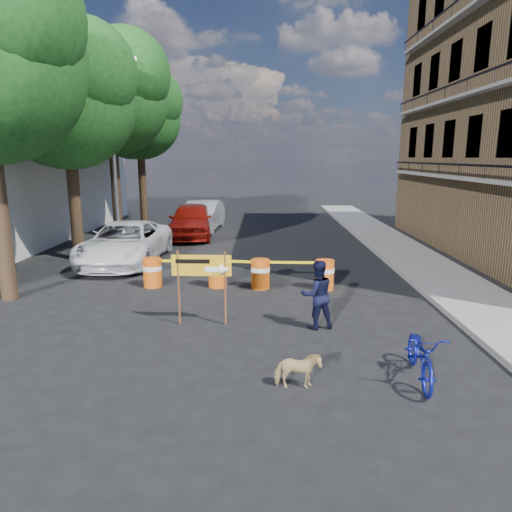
{
  "coord_description": "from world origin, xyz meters",
  "views": [
    {
      "loc": [
        0.35,
        -10.26,
        3.93
      ],
      "look_at": [
        0.17,
        1.83,
        1.3
      ],
      "focal_mm": 32.0,
      "sensor_mm": 36.0,
      "label": 1
    }
  ],
  "objects_px": {
    "barrel_mid_left": "(218,272)",
    "suv_white": "(126,243)",
    "sedan_silver": "(202,216)",
    "pedestrian": "(317,295)",
    "sedan_red": "(191,220)",
    "detour_sign": "(209,271)",
    "barrel_far_left": "(152,272)",
    "bicycle": "(423,331)",
    "barrel_far_right": "(325,274)",
    "dog": "(298,371)",
    "barrel_mid_right": "(260,273)"
  },
  "relations": [
    {
      "from": "barrel_mid_left",
      "to": "dog",
      "type": "distance_m",
      "value": 6.62
    },
    {
      "from": "barrel_far_left",
      "to": "barrel_far_right",
      "type": "bearing_deg",
      "value": -2.1
    },
    {
      "from": "barrel_mid_left",
      "to": "suv_white",
      "type": "distance_m",
      "value": 4.94
    },
    {
      "from": "bicycle",
      "to": "barrel_mid_right",
      "type": "bearing_deg",
      "value": 123.08
    },
    {
      "from": "dog",
      "to": "suv_white",
      "type": "height_order",
      "value": "suv_white"
    },
    {
      "from": "sedan_red",
      "to": "suv_white",
      "type": "bearing_deg",
      "value": -109.23
    },
    {
      "from": "barrel_far_right",
      "to": "barrel_mid_left",
      "type": "bearing_deg",
      "value": 176.34
    },
    {
      "from": "pedestrian",
      "to": "sedan_silver",
      "type": "height_order",
      "value": "pedestrian"
    },
    {
      "from": "barrel_mid_left",
      "to": "sedan_red",
      "type": "distance_m",
      "value": 9.1
    },
    {
      "from": "dog",
      "to": "sedan_red",
      "type": "height_order",
      "value": "sedan_red"
    },
    {
      "from": "suv_white",
      "to": "sedan_silver",
      "type": "height_order",
      "value": "sedan_silver"
    },
    {
      "from": "barrel_mid_right",
      "to": "sedan_silver",
      "type": "xyz_separation_m",
      "value": [
        -3.2,
        11.03,
        0.34
      ]
    },
    {
      "from": "barrel_mid_right",
      "to": "dog",
      "type": "xyz_separation_m",
      "value": [
        0.68,
        -6.16,
        -0.14
      ]
    },
    {
      "from": "barrel_far_right",
      "to": "suv_white",
      "type": "bearing_deg",
      "value": 154.23
    },
    {
      "from": "barrel_far_right",
      "to": "detour_sign",
      "type": "xyz_separation_m",
      "value": [
        -3.13,
        -3.05,
        0.85
      ]
    },
    {
      "from": "detour_sign",
      "to": "bicycle",
      "type": "height_order",
      "value": "bicycle"
    },
    {
      "from": "barrel_mid_left",
      "to": "barrel_far_right",
      "type": "height_order",
      "value": "same"
    },
    {
      "from": "sedan_red",
      "to": "barrel_far_left",
      "type": "bearing_deg",
      "value": -92.31
    },
    {
      "from": "barrel_far_left",
      "to": "dog",
      "type": "xyz_separation_m",
      "value": [
        4.0,
        -6.29,
        -0.14
      ]
    },
    {
      "from": "barrel_mid_right",
      "to": "pedestrian",
      "type": "xyz_separation_m",
      "value": [
        1.33,
        -3.29,
        0.34
      ]
    },
    {
      "from": "barrel_far_left",
      "to": "bicycle",
      "type": "distance_m",
      "value": 8.62
    },
    {
      "from": "barrel_far_left",
      "to": "dog",
      "type": "distance_m",
      "value": 7.46
    },
    {
      "from": "barrel_mid_left",
      "to": "suv_white",
      "type": "bearing_deg",
      "value": 139.78
    },
    {
      "from": "barrel_mid_left",
      "to": "suv_white",
      "type": "relative_size",
      "value": 0.16
    },
    {
      "from": "barrel_far_right",
      "to": "sedan_red",
      "type": "distance_m",
      "value": 10.55
    },
    {
      "from": "dog",
      "to": "sedan_silver",
      "type": "relative_size",
      "value": 0.16
    },
    {
      "from": "pedestrian",
      "to": "detour_sign",
      "type": "bearing_deg",
      "value": -18.33
    },
    {
      "from": "suv_white",
      "to": "sedan_red",
      "type": "bearing_deg",
      "value": 74.93
    },
    {
      "from": "barrel_far_right",
      "to": "bicycle",
      "type": "height_order",
      "value": "bicycle"
    },
    {
      "from": "pedestrian",
      "to": "bicycle",
      "type": "height_order",
      "value": "bicycle"
    },
    {
      "from": "sedan_red",
      "to": "bicycle",
      "type": "bearing_deg",
      "value": -69.96
    },
    {
      "from": "pedestrian",
      "to": "barrel_mid_left",
      "type": "bearing_deg",
      "value": -66.77
    },
    {
      "from": "barrel_mid_left",
      "to": "sedan_silver",
      "type": "xyz_separation_m",
      "value": [
        -1.88,
        10.88,
        0.34
      ]
    },
    {
      "from": "barrel_mid_right",
      "to": "pedestrian",
      "type": "distance_m",
      "value": 3.56
    },
    {
      "from": "barrel_mid_right",
      "to": "barrel_far_right",
      "type": "distance_m",
      "value": 1.95
    },
    {
      "from": "barrel_far_left",
      "to": "detour_sign",
      "type": "distance_m",
      "value": 3.98
    },
    {
      "from": "pedestrian",
      "to": "sedan_red",
      "type": "xyz_separation_m",
      "value": [
        -4.8,
        12.26,
        0.04
      ]
    },
    {
      "from": "sedan_silver",
      "to": "barrel_far_left",
      "type": "bearing_deg",
      "value": -86.13
    },
    {
      "from": "suv_white",
      "to": "sedan_red",
      "type": "distance_m",
      "value": 5.87
    },
    {
      "from": "barrel_mid_left",
      "to": "detour_sign",
      "type": "xyz_separation_m",
      "value": [
        0.14,
        -3.26,
        0.85
      ]
    },
    {
      "from": "barrel_mid_left",
      "to": "bicycle",
      "type": "xyz_separation_m",
      "value": [
        4.22,
        -5.96,
        0.46
      ]
    },
    {
      "from": "detour_sign",
      "to": "pedestrian",
      "type": "height_order",
      "value": "detour_sign"
    },
    {
      "from": "barrel_far_left",
      "to": "barrel_mid_right",
      "type": "distance_m",
      "value": 3.33
    },
    {
      "from": "barrel_far_right",
      "to": "pedestrian",
      "type": "relative_size",
      "value": 0.55
    },
    {
      "from": "barrel_mid_right",
      "to": "sedan_red",
      "type": "relative_size",
      "value": 0.18
    },
    {
      "from": "bicycle",
      "to": "barrel_far_right",
      "type": "bearing_deg",
      "value": 105.99
    },
    {
      "from": "bicycle",
      "to": "pedestrian",
      "type": "bearing_deg",
      "value": 128.35
    },
    {
      "from": "barrel_far_left",
      "to": "barrel_mid_right",
      "type": "bearing_deg",
      "value": -2.23
    },
    {
      "from": "barrel_far_left",
      "to": "sedan_red",
      "type": "distance_m",
      "value": 8.86
    },
    {
      "from": "pedestrian",
      "to": "suv_white",
      "type": "distance_m",
      "value": 9.22
    }
  ]
}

